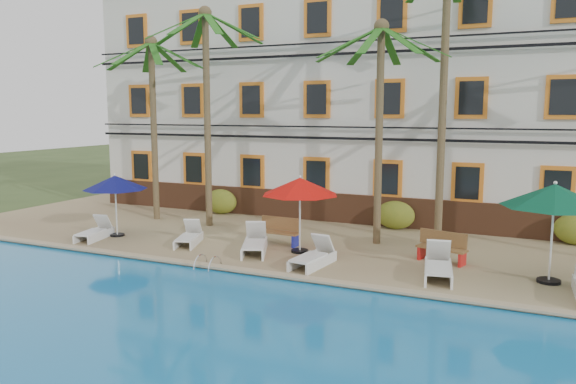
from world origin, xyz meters
The scene contains 22 objects.
ground centered at (0.00, 0.00, 0.00)m, with size 100.00×100.00×0.00m, color #384C23.
pool_deck centered at (0.00, 5.00, 0.12)m, with size 30.00×12.00×0.25m, color tan.
swimming_pool centered at (0.00, -7.00, 0.10)m, with size 26.00×12.00×0.20m, color #1875B7.
pool_coping centered at (0.00, -0.90, 0.28)m, with size 30.00×0.35×0.06m, color tan.
hotel_building centered at (0.00, 9.98, 5.37)m, with size 25.40×6.44×10.22m.
palm_a centered at (-7.77, 4.45, 5.15)m, with size 4.53×4.53×7.56m.
palm_b centered at (-4.99, 4.20, 5.68)m, with size 4.53×4.53×8.48m.
palm_c centered at (1.92, 4.01, 5.13)m, with size 4.53×4.53×7.53m.
palm_d centered at (3.89, 4.58, 6.35)m, with size 4.53×4.53×9.68m.
shrub_left centered at (-5.90, 6.60, 0.80)m, with size 1.50×0.90×1.10m, color #1F5919.
shrub_mid centered at (1.93, 6.60, 0.80)m, with size 1.50×0.90×1.10m, color #1F5919.
umbrella_blue centered at (-7.04, 1.18, 2.21)m, with size 2.30×2.30×2.30m.
umbrella_red centered at (-0.01, 1.77, 2.39)m, with size 2.51×2.51×2.51m.
umbrella_green centered at (7.32, 1.54, 2.59)m, with size 2.74×2.74×2.73m.
lounger_a centered at (-7.43, 0.48, 0.51)m, with size 0.96×1.81×0.82m.
lounger_b centered at (-3.90, 1.19, 0.51)m, with size 1.16×1.83×0.81m.
lounger_c centered at (-1.31, 1.12, 0.56)m, with size 1.45×2.13×0.95m.
lounger_d centered at (1.00, 0.44, 0.54)m, with size 0.88×1.93×0.88m.
lounger_e centered at (4.55, 0.80, 0.56)m, with size 1.08×2.13×0.96m.
bench_left centered at (-1.08, 2.49, 0.72)m, with size 1.52×0.55×0.93m.
bench_right centered at (4.40, 2.48, 0.72)m, with size 1.57×0.84×0.93m.
pool_ladder centered at (-1.75, -1.00, 0.25)m, with size 0.54×0.74×0.74m.
Camera 1 is at (6.99, -14.50, 4.79)m, focal length 35.00 mm.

